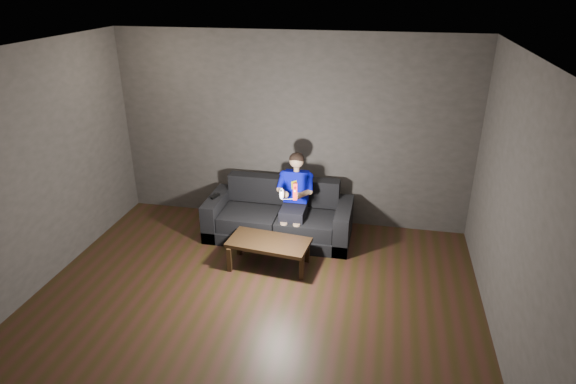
# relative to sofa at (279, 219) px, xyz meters

# --- Properties ---
(floor) EXTENTS (5.00, 5.00, 0.00)m
(floor) POSITION_rel_sofa_xyz_m (0.05, -1.93, -0.25)
(floor) COLOR black
(floor) RESTS_ON ground
(back_wall) EXTENTS (5.00, 0.04, 2.70)m
(back_wall) POSITION_rel_sofa_xyz_m (0.05, 0.57, 1.10)
(back_wall) COLOR #33302D
(back_wall) RESTS_ON ground
(left_wall) EXTENTS (0.04, 5.00, 2.70)m
(left_wall) POSITION_rel_sofa_xyz_m (-2.45, -1.93, 1.10)
(left_wall) COLOR #33302D
(left_wall) RESTS_ON ground
(right_wall) EXTENTS (0.04, 5.00, 2.70)m
(right_wall) POSITION_rel_sofa_xyz_m (2.55, -1.93, 1.10)
(right_wall) COLOR #33302D
(right_wall) RESTS_ON ground
(ceiling) EXTENTS (5.00, 5.00, 0.02)m
(ceiling) POSITION_rel_sofa_xyz_m (0.05, -1.93, 2.45)
(ceiling) COLOR white
(ceiling) RESTS_ON back_wall
(sofa) EXTENTS (1.97, 0.85, 0.76)m
(sofa) POSITION_rel_sofa_xyz_m (0.00, 0.00, 0.00)
(sofa) COLOR black
(sofa) RESTS_ON floor
(child) EXTENTS (0.48, 0.59, 1.18)m
(child) POSITION_rel_sofa_xyz_m (0.22, -0.04, 0.44)
(child) COLOR black
(child) RESTS_ON sofa
(wii_remote_red) EXTENTS (0.06, 0.08, 0.21)m
(wii_remote_red) POSITION_rel_sofa_xyz_m (0.31, -0.50, 0.67)
(wii_remote_red) COLOR red
(wii_remote_red) RESTS_ON child
(nunchuk_white) EXTENTS (0.08, 0.10, 0.15)m
(nunchuk_white) POSITION_rel_sofa_xyz_m (0.14, -0.49, 0.62)
(nunchuk_white) COLOR white
(nunchuk_white) RESTS_ON child
(wii_remote_black) EXTENTS (0.08, 0.17, 0.03)m
(wii_remote_black) POSITION_rel_sofa_xyz_m (-0.89, -0.07, 0.30)
(wii_remote_black) COLOR black
(wii_remote_black) RESTS_ON sofa
(coffee_table) EXTENTS (1.03, 0.60, 0.36)m
(coffee_table) POSITION_rel_sofa_xyz_m (0.04, -0.79, 0.06)
(coffee_table) COLOR black
(coffee_table) RESTS_ON floor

